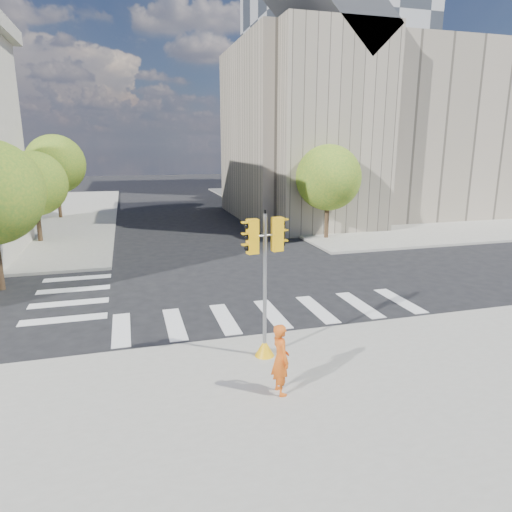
{
  "coord_description": "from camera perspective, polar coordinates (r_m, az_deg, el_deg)",
  "views": [
    {
      "loc": [
        -5.03,
        -17.18,
        6.14
      ],
      "look_at": [
        -0.54,
        -1.36,
        2.1
      ],
      "focal_mm": 32.0,
      "sensor_mm": 36.0,
      "label": 1
    }
  ],
  "objects": [
    {
      "name": "tree_re_far",
      "position": [
        52.74,
        -2.11,
        11.31
      ],
      "size": [
        4.0,
        4.0,
        5.88
      ],
      "color": "#382616",
      "rests_on": "ground"
    },
    {
      "name": "ground",
      "position": [
        18.93,
        0.46,
        -5.13
      ],
      "size": [
        160.0,
        160.0,
        0.0
      ],
      "primitive_type": "plane",
      "color": "black",
      "rests_on": "ground"
    },
    {
      "name": "traffic_signal",
      "position": [
        12.91,
        1.11,
        -5.13
      ],
      "size": [
        1.08,
        0.56,
        4.28
      ],
      "rotation": [
        0.0,
        0.0,
        0.17
      ],
      "color": "#E8A70C",
      "rests_on": "sidewalk_near"
    },
    {
      "name": "lamp_far",
      "position": [
        47.05,
        0.26,
        11.89
      ],
      "size": [
        0.35,
        0.18,
        8.11
      ],
      "color": "black",
      "rests_on": "sidewalk_far_right"
    },
    {
      "name": "tree_re_near",
      "position": [
        30.0,
        9.02,
        9.64
      ],
      "size": [
        4.2,
        4.2,
        6.16
      ],
      "color": "#382616",
      "rests_on": "ground"
    },
    {
      "name": "office_tower",
      "position": [
        65.66,
        9.28,
        21.38
      ],
      "size": [
        20.0,
        18.0,
        30.0
      ],
      "primitive_type": "cube",
      "color": "#9EA0A3",
      "rests_on": "ground"
    },
    {
      "name": "civic_building",
      "position": [
        41.77,
        14.25,
        14.93
      ],
      "size": [
        26.0,
        16.0,
        19.39
      ],
      "color": "gray",
      "rests_on": "ground"
    },
    {
      "name": "sidewalk_far_right",
      "position": [
        50.28,
        14.25,
        6.44
      ],
      "size": [
        28.0,
        40.0,
        0.15
      ],
      "primitive_type": "cube",
      "color": "gray",
      "rests_on": "ground"
    },
    {
      "name": "sidewalk_near",
      "position": [
        10.01,
        20.22,
        -24.44
      ],
      "size": [
        30.0,
        14.0,
        0.15
      ],
      "primitive_type": "cube",
      "color": "gray",
      "rests_on": "ground"
    },
    {
      "name": "tree_re_mid",
      "position": [
        41.18,
        1.94,
        11.3
      ],
      "size": [
        4.6,
        4.6,
        6.66
      ],
      "color": "#382616",
      "rests_on": "ground"
    },
    {
      "name": "tree_lw_far",
      "position": [
        41.58,
        -23.8,
        10.44
      ],
      "size": [
        4.8,
        4.8,
        6.95
      ],
      "color": "#382616",
      "rests_on": "ground"
    },
    {
      "name": "lamp_near",
      "position": [
        33.83,
        6.97,
        11.05
      ],
      "size": [
        0.35,
        0.18,
        8.11
      ],
      "color": "black",
      "rests_on": "sidewalk_far_right"
    },
    {
      "name": "photographer",
      "position": [
        11.39,
        3.09,
        -12.75
      ],
      "size": [
        0.48,
        0.69,
        1.81
      ],
      "primitive_type": "imported",
      "rotation": [
        0.0,
        0.0,
        1.64
      ],
      "color": "#CD5213",
      "rests_on": "sidewalk_near"
    },
    {
      "name": "tree_lw_mid",
      "position": [
        31.75,
        -25.98,
        8.13
      ],
      "size": [
        4.0,
        4.0,
        5.77
      ],
      "color": "#382616",
      "rests_on": "ground"
    }
  ]
}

